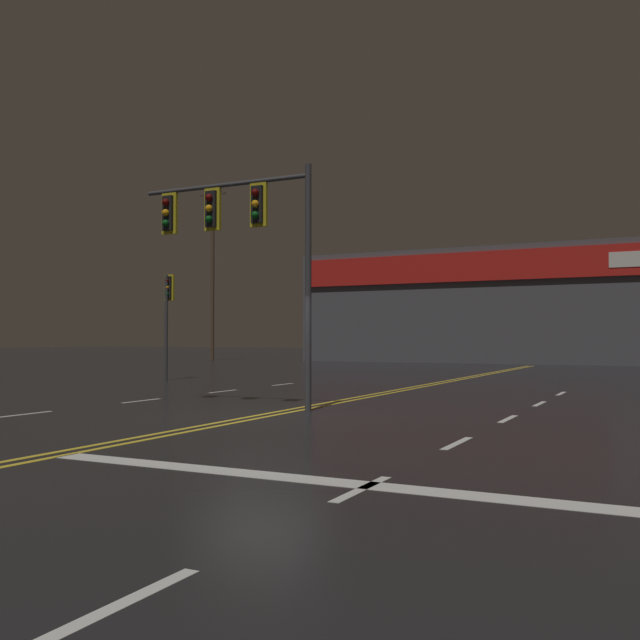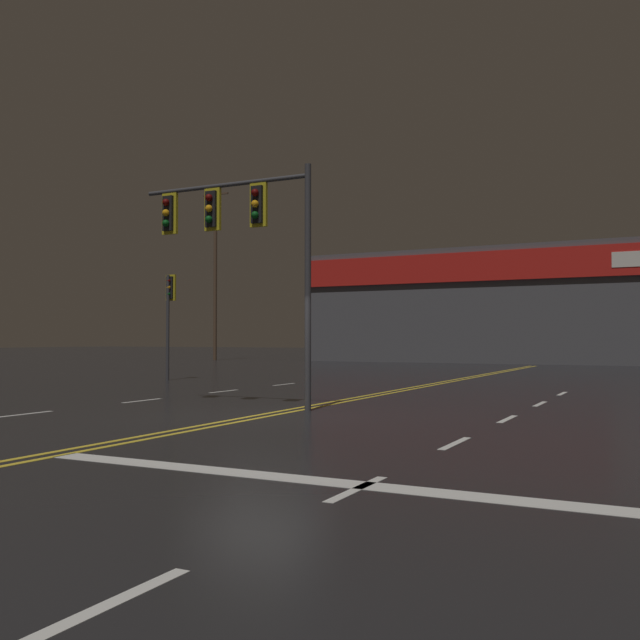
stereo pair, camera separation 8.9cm
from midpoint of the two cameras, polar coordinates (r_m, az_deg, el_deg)
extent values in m
plane|color=black|center=(14.42, -5.07, -7.71)|extent=(200.00, 200.00, 0.00)
cube|color=gold|center=(14.50, -5.58, -7.66)|extent=(0.12, 60.00, 0.01)
cube|color=gold|center=(14.34, -4.55, -7.73)|extent=(0.12, 60.00, 0.01)
cube|color=silver|center=(16.00, -22.71, -6.97)|extent=(0.12, 1.40, 0.01)
cube|color=silver|center=(18.54, -14.20, -6.28)|extent=(0.12, 1.40, 0.01)
cube|color=silver|center=(21.40, -7.87, -5.67)|extent=(0.12, 1.40, 0.01)
cube|color=silver|center=(24.44, -3.08, -5.16)|extent=(0.12, 1.40, 0.01)
cube|color=silver|center=(4.64, -16.31, -21.00)|extent=(0.12, 1.40, 0.01)
cube|color=silver|center=(7.59, 3.05, -13.31)|extent=(0.12, 1.40, 0.01)
cube|color=silver|center=(10.94, 10.69, -9.65)|extent=(0.12, 1.40, 0.01)
cube|color=silver|center=(14.41, 14.64, -7.66)|extent=(0.12, 1.40, 0.01)
cube|color=silver|center=(17.93, 17.02, -6.42)|extent=(0.12, 1.40, 0.01)
cube|color=silver|center=(21.47, 18.62, -5.59)|extent=(0.12, 1.40, 0.01)
cube|color=silver|center=(7.75, 3.60, -13.06)|extent=(8.72, 0.40, 0.01)
cylinder|color=#38383D|center=(15.43, -1.12, 2.66)|extent=(0.14, 0.14, 5.36)
cylinder|color=#38383D|center=(16.89, -7.83, 10.64)|extent=(4.39, 0.10, 0.10)
cube|color=black|center=(16.29, -5.07, 9.15)|extent=(0.28, 0.24, 0.84)
cube|color=gold|center=(16.29, -5.07, 9.15)|extent=(0.42, 0.08, 0.99)
sphere|color=#500705|center=(16.20, -5.37, 10.12)|extent=(0.17, 0.17, 0.17)
sphere|color=orange|center=(16.15, -5.37, 9.24)|extent=(0.17, 0.17, 0.17)
sphere|color=#084513|center=(16.11, -5.37, 8.36)|extent=(0.17, 0.17, 0.17)
cube|color=black|center=(16.97, -8.72, 8.73)|extent=(0.28, 0.24, 0.84)
cube|color=gold|center=(16.97, -8.72, 8.73)|extent=(0.42, 0.08, 0.99)
sphere|color=#500705|center=(16.89, -9.03, 9.65)|extent=(0.17, 0.17, 0.17)
sphere|color=orange|center=(16.84, -9.04, 8.81)|extent=(0.17, 0.17, 0.17)
sphere|color=#084513|center=(16.80, -9.04, 7.97)|extent=(0.17, 0.17, 0.17)
cube|color=black|center=(17.71, -12.07, 8.32)|extent=(0.28, 0.24, 0.84)
cube|color=gold|center=(17.71, -12.07, 8.32)|extent=(0.42, 0.08, 0.99)
sphere|color=#500705|center=(17.63, -12.39, 9.19)|extent=(0.17, 0.17, 0.17)
sphere|color=orange|center=(17.59, -12.40, 8.39)|extent=(0.17, 0.17, 0.17)
sphere|color=#084513|center=(17.55, -12.40, 7.58)|extent=(0.17, 0.17, 0.17)
cylinder|color=#38383D|center=(27.46, -12.30, -0.59)|extent=(0.13, 0.13, 3.97)
cube|color=black|center=(27.66, -12.05, 2.55)|extent=(0.28, 0.24, 0.84)
cube|color=gold|center=(27.66, -12.05, 2.55)|extent=(0.42, 0.08, 0.99)
sphere|color=#500705|center=(27.56, -12.25, 3.09)|extent=(0.17, 0.17, 0.17)
sphere|color=orange|center=(27.54, -12.25, 2.57)|extent=(0.17, 0.17, 0.17)
sphere|color=#084513|center=(27.52, -12.26, 2.05)|extent=(0.17, 0.17, 0.17)
cube|color=#4C4C51|center=(50.29, 17.92, 1.02)|extent=(32.38, 10.00, 7.46)
cube|color=red|center=(45.44, 16.93, 4.35)|extent=(31.73, 0.20, 1.86)
cube|color=white|center=(44.80, 24.10, 4.49)|extent=(3.20, 0.16, 0.90)
cylinder|color=#4C3828|center=(53.08, -8.64, 3.75)|extent=(0.26, 0.26, 12.84)
cube|color=#4C3828|center=(53.93, -8.61, 9.92)|extent=(2.20, 0.12, 0.12)
camera|label=1|loc=(0.04, -90.15, 0.00)|focal=40.00mm
camera|label=2|loc=(0.04, 89.85, 0.00)|focal=40.00mm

